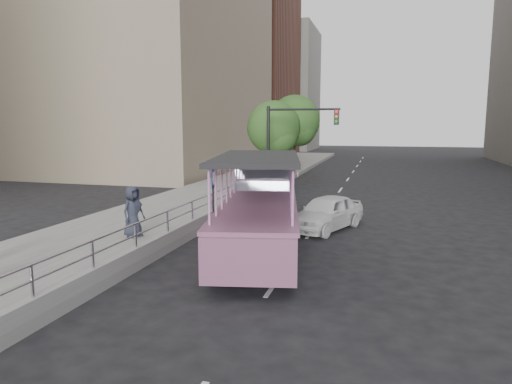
% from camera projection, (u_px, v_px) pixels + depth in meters
% --- Properties ---
extents(ground, '(160.00, 160.00, 0.00)m').
position_uv_depth(ground, '(259.00, 258.00, 14.22)').
color(ground, black).
extents(sidewalk, '(5.50, 80.00, 0.30)m').
position_uv_depth(sidewalk, '(207.00, 197.00, 25.27)').
color(sidewalk, '#9F9F99').
rests_on(sidewalk, ground).
extents(kerb_wall, '(0.24, 30.00, 0.36)m').
position_uv_depth(kerb_wall, '(193.00, 224.00, 16.90)').
color(kerb_wall, '#A5A5A0').
rests_on(kerb_wall, sidewalk).
extents(guardrail, '(0.07, 22.00, 0.71)m').
position_uv_depth(guardrail, '(192.00, 207.00, 16.80)').
color(guardrail, '#B7B7BC').
rests_on(guardrail, kerb_wall).
extents(duck_boat, '(4.23, 9.89, 3.20)m').
position_uv_depth(duck_boat, '(260.00, 212.00, 15.49)').
color(duck_boat, black).
rests_on(duck_boat, ground).
extents(car, '(3.03, 4.33, 1.37)m').
position_uv_depth(car, '(326.00, 212.00, 18.10)').
color(car, white).
rests_on(car, ground).
extents(pedestrian_far, '(0.79, 0.99, 1.77)m').
position_uv_depth(pedestrian_far, '(133.00, 211.00, 15.65)').
color(pedestrian_far, '#282C3B').
rests_on(pedestrian_far, sidewalk).
extents(parking_sign, '(0.13, 0.55, 2.45)m').
position_uv_depth(parking_sign, '(213.00, 190.00, 18.02)').
color(parking_sign, black).
rests_on(parking_sign, ground).
extents(traffic_signal, '(4.20, 0.32, 5.20)m').
position_uv_depth(traffic_signal, '(288.00, 136.00, 26.07)').
color(traffic_signal, black).
rests_on(traffic_signal, ground).
extents(street_tree_near, '(3.52, 3.52, 5.72)m').
position_uv_depth(street_tree_near, '(275.00, 130.00, 29.72)').
color(street_tree_near, '#362618').
rests_on(street_tree_near, ground).
extents(street_tree_far, '(3.97, 3.97, 6.45)m').
position_uv_depth(street_tree_far, '(296.00, 123.00, 35.31)').
color(street_tree_far, '#362618').
rests_on(street_tree_far, ground).
extents(midrise_brick, '(18.00, 16.00, 26.00)m').
position_uv_depth(midrise_brick, '(226.00, 60.00, 62.87)').
color(midrise_brick, brown).
rests_on(midrise_brick, ground).
extents(midrise_stone_b, '(16.00, 14.00, 20.00)m').
position_uv_depth(midrise_stone_b, '(268.00, 90.00, 78.00)').
color(midrise_stone_b, slate).
rests_on(midrise_stone_b, ground).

